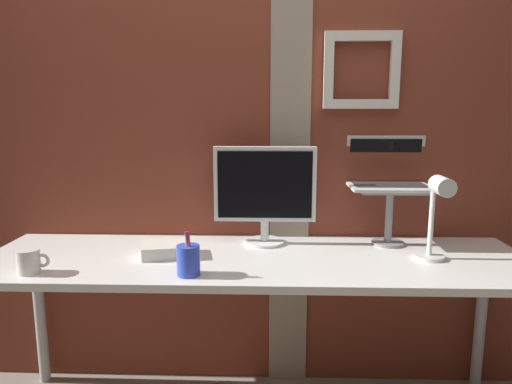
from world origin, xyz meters
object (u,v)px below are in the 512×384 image
monitor (265,189)px  laptop (388,173)px  coffee_mug (29,261)px  pen_cup (188,260)px  desk_lamp (437,210)px

monitor → laptop: size_ratio=1.27×
monitor → coffee_mug: size_ratio=3.73×
laptop → pen_cup: laptop is taller
laptop → desk_lamp: size_ratio=1.01×
laptop → pen_cup: (-0.82, -0.48, -0.25)m
desk_lamp → coffee_mug: bearing=-173.9°
coffee_mug → desk_lamp: bearing=6.1°
desk_lamp → pen_cup: (-0.93, -0.16, -0.16)m
laptop → desk_lamp: 0.35m
monitor → laptop: laptop is taller
laptop → pen_cup: 0.98m
pen_cup → desk_lamp: bearing=9.9°
coffee_mug → pen_cup: bearing=-0.0°
monitor → desk_lamp: (0.66, -0.25, -0.03)m
laptop → desk_lamp: bearing=-69.6°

